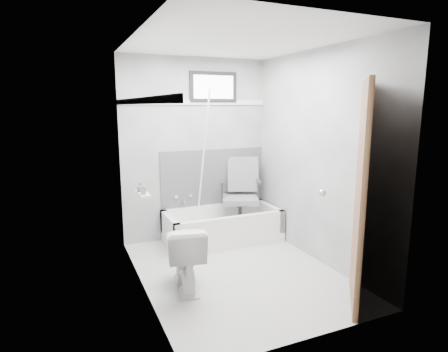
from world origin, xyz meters
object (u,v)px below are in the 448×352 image
door (410,201)px  toilet (185,256)px  soap_bottle_b (141,187)px  soap_bottle_a (143,189)px  bathtub (223,226)px  office_chair (240,194)px

door → toilet: bearing=144.0°
door → soap_bottle_b: bearing=140.0°
door → soap_bottle_a: size_ratio=18.79×
soap_bottle_a → door: bearing=-37.5°
toilet → soap_bottle_a: size_ratio=6.25×
bathtub → door: door is taller
office_chair → soap_bottle_b: office_chair is taller
bathtub → office_chair: office_chair is taller
door → soap_bottle_b: door is taller
door → soap_bottle_a: 2.42m
bathtub → door: (0.75, -2.21, 0.79)m
bathtub → door: bearing=-71.3°
toilet → soap_bottle_a: bearing=-32.4°
door → soap_bottle_b: (-1.92, 1.61, -0.04)m
toilet → soap_bottle_b: bearing=-43.0°
soap_bottle_a → bathtub: bearing=32.2°
office_chair → door: bearing=-55.8°
bathtub → soap_bottle_b: size_ratio=14.65×
toilet → soap_bottle_b: (-0.32, 0.45, 0.63)m
door → soap_bottle_b: size_ratio=19.53×
toilet → door: size_ratio=0.33×
soap_bottle_b → bathtub: bearing=27.1°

